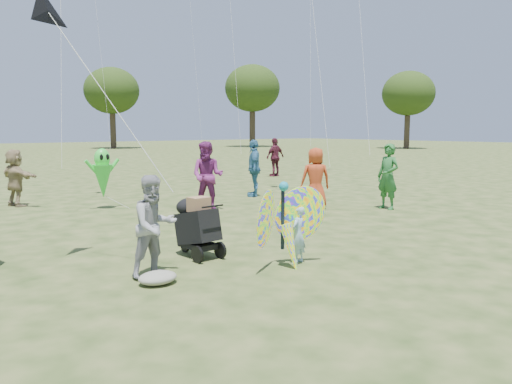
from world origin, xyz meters
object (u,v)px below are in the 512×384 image
Objects in this scene: crowd_a at (315,178)px; crowd_h at (275,157)px; crowd_f at (388,176)px; butterfly_kite at (286,226)px; crowd_c at (254,168)px; jogging_stroller at (196,223)px; child_girl at (298,234)px; adult_man at (154,226)px; alien_kite at (103,175)px; crowd_e at (208,176)px; crowd_d at (15,178)px.

crowd_a is 9.88m from crowd_h.
butterfly_kite is (-6.38, -2.63, -0.24)m from crowd_f.
crowd_h is at bearing -95.41° from crowd_a.
jogging_stroller is at bearing -8.10° from crowd_c.
butterfly_kite reaches higher than jogging_stroller.
jogging_stroller is (-5.61, -2.46, -0.27)m from crowd_a.
jogging_stroller is at bearing 115.55° from butterfly_kite.
child_girl is at bearing 47.11° from crowd_h.
adult_man is at bearing -41.45° from child_girl.
jogging_stroller is 6.31m from alien_kite.
alien_kite is at bearing -58.64° from crowd_c.
jogging_stroller is (-5.90, -5.62, -0.35)m from crowd_c.
crowd_e is at bearing 50.58° from jogging_stroller.
crowd_d is at bearing 99.73° from butterfly_kite.
crowd_d is at bearing -128.90° from crowd_f.
alien_kite is (1.80, -2.14, 0.12)m from crowd_d.
crowd_h is at bearing 38.84° from adult_man.
crowd_d is 0.98× the size of alien_kite.
crowd_e is at bearing -124.71° from crowd_f.
crowd_e is (-2.53, 1.77, 0.09)m from crowd_a.
crowd_h is at bearing 49.14° from butterfly_kite.
crowd_h is at bearing 89.53° from crowd_e.
crowd_e reaches higher than crowd_f.
butterfly_kite is at bearing 46.33° from crowd_h.
adult_man is 0.90× the size of crowd_a.
crowd_a reaches higher than crowd_d.
crowd_d is 5.79m from crowd_e.
jogging_stroller is at bearing 171.56° from crowd_d.
alien_kite reaches higher than child_girl.
crowd_c reaches higher than crowd_f.
adult_man is at bearing -10.21° from crowd_c.
child_girl is 6.57m from crowd_f.
crowd_d is 2.80m from alien_kite.
crowd_h reaches higher than crowd_d.
crowd_c reaches higher than child_girl.
adult_man is at bearing 39.27° from crowd_h.
crowd_d is at bearing 93.15° from jogging_stroller.
adult_man is at bearing -79.43° from crowd_e.
butterfly_kite is (-2.33, -5.79, -0.27)m from crowd_e.
crowd_a is 2.06m from crowd_f.
child_girl is at bearing 4.22° from crowd_c.
crowd_h is (12.20, 2.19, 0.07)m from crowd_d.
crowd_f is 1.72× the size of jogging_stroller.
child_girl is at bearing -63.82° from crowd_f.
jogging_stroller is at bearing 53.05° from crowd_a.
adult_man is 9.00m from crowd_d.
crowd_c is 4.71m from crowd_f.
alien_kite is (0.10, 7.80, 0.27)m from butterfly_kite.
adult_man is at bearing 153.72° from butterfly_kite.
alien_kite is at bearing 19.81° from crowd_h.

